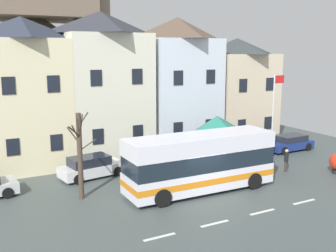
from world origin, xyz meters
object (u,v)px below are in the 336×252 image
townhouse_02 (102,85)px  flagpole (274,112)px  public_bench (181,157)px  townhouse_01 (25,94)px  bus_shelter (217,126)px  parked_car_03 (289,143)px  parked_car_00 (240,149)px  hilltop_castle (34,65)px  pedestrian_01 (260,154)px  townhouse_04 (236,90)px  transit_bus (200,163)px  bare_tree_00 (80,154)px  pedestrian_00 (271,156)px  townhouse_03 (177,84)px  pedestrian_02 (286,159)px  parked_car_02 (91,167)px

townhouse_02 → flagpole: size_ratio=1.70×
flagpole → public_bench: bearing=151.1°
townhouse_01 → flagpole: size_ratio=1.61×
bus_shelter → parked_car_03: bus_shelter is taller
townhouse_02 → parked_car_00: (9.11, -5.71, -4.88)m
hilltop_castle → flagpole: bearing=-63.4°
townhouse_02 → pedestrian_01: size_ratio=6.92×
bus_shelter → parked_car_03: (8.28, 1.28, -2.42)m
townhouse_04 → parked_car_00: townhouse_04 is taller
transit_bus → public_bench: transit_bus is taller
bus_shelter → bare_tree_00: size_ratio=0.76×
parked_car_00 → bare_tree_00: (-13.50, -2.86, 1.92)m
hilltop_castle → bare_tree_00: (-2.25, -24.60, -4.04)m
transit_bus → pedestrian_00: size_ratio=5.94×
townhouse_03 → hilltop_castle: 18.64m
townhouse_02 → pedestrian_01: (8.69, -8.47, -4.63)m
pedestrian_02 → pedestrian_01: bearing=113.3°
townhouse_01 → flagpole: townhouse_01 is taller
pedestrian_00 → pedestrian_02: size_ratio=0.97×
bare_tree_00 → parked_car_03: bearing=8.2°
transit_bus → bare_tree_00: bare_tree_00 is taller
townhouse_01 → hilltop_castle: bearing=77.4°
parked_car_02 → pedestrian_02: pedestrian_02 is taller
bus_shelter → pedestrian_02: size_ratio=2.35×
bus_shelter → parked_car_00: size_ratio=0.88×
townhouse_01 → parked_car_02: (3.15, -4.62, -4.56)m
pedestrian_01 → public_bench: pedestrian_01 is taller
bus_shelter → pedestrian_00: size_ratio=2.42×
townhouse_03 → pedestrian_01: townhouse_03 is taller
bus_shelter → hilltop_castle: bearing=108.9°
parked_car_03 → pedestrian_01: bearing=24.0°
townhouse_03 → pedestrian_00: size_ratio=7.03×
townhouse_02 → townhouse_04: bearing=-1.8°
townhouse_03 → bare_tree_00: 13.80m
pedestrian_01 → flagpole: 3.18m
townhouse_03 → parked_car_00: bearing=-62.9°
townhouse_04 → hilltop_castle: hilltop_castle is taller
hilltop_castle → parked_car_03: hilltop_castle is taller
parked_car_03 → bare_tree_00: bearing=6.8°
hilltop_castle → transit_bus: (4.32, -26.73, -4.93)m
townhouse_04 → bare_tree_00: townhouse_04 is taller
transit_bus → parked_car_03: (11.91, 4.79, -1.08)m
townhouse_04 → parked_car_00: size_ratio=2.19×
pedestrian_02 → flagpole: (0.56, 2.02, 2.90)m
pedestrian_00 → pedestrian_01: pedestrian_01 is taller
pedestrian_00 → public_bench: (-4.94, 4.19, -0.41)m
parked_car_03 → pedestrian_01: (-5.38, -2.55, 0.30)m
parked_car_03 → pedestrian_01: 5.96m
townhouse_04 → parked_car_03: townhouse_04 is taller
townhouse_04 → parked_car_02: 16.51m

